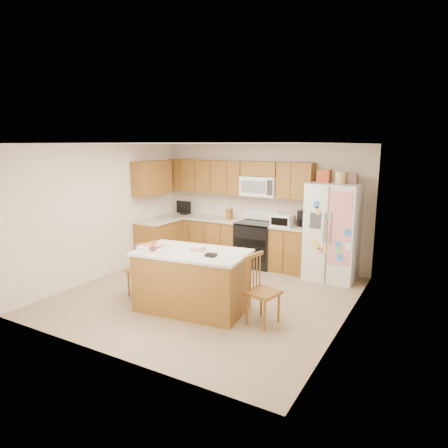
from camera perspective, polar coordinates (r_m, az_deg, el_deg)
The scene contains 9 objects.
ground at distance 6.83m, azimuth -2.39°, elevation -10.07°, with size 4.50×4.50×0.00m, color #8B7458.
room_shell at distance 6.45m, azimuth -2.49°, elevation 1.95°, with size 4.60×4.60×2.52m.
cabinetry at distance 8.55m, azimuth -1.69°, elevation 0.68°, with size 3.36×1.56×2.15m.
stove at distance 8.31m, azimuth 4.66°, elevation -2.76°, with size 0.76×0.65×1.13m.
refrigerator at distance 7.65m, azimuth 15.24°, elevation -0.92°, with size 0.90×0.79×2.04m.
island at distance 6.14m, azimuth -4.59°, elevation -7.99°, with size 1.78×1.16×1.01m.
windsor_chair_left at distance 6.74m, azimuth -11.59°, elevation -6.53°, with size 0.49×0.51×0.95m.
windsor_chair_back at distance 6.66m, azimuth -1.31°, elevation -6.92°, with size 0.47×0.46×0.86m.
windsor_chair_right at distance 5.68m, azimuth 5.40°, elevation -9.58°, with size 0.48×0.50×0.99m.
Camera 1 is at (3.38, -5.39, 2.48)m, focal length 32.00 mm.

